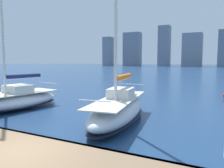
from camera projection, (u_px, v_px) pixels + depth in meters
ground_plane at (21, 168)px, 7.05m from camera, size 600.00×600.00×0.00m
dock_pier at (23, 151)px, 7.08m from camera, size 28.00×2.80×0.60m
sailboat_orange at (119, 108)px, 12.55m from camera, size 3.33×8.05×12.22m
sailboat_navy at (13, 100)px, 15.78m from camera, size 4.04×7.47×12.57m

